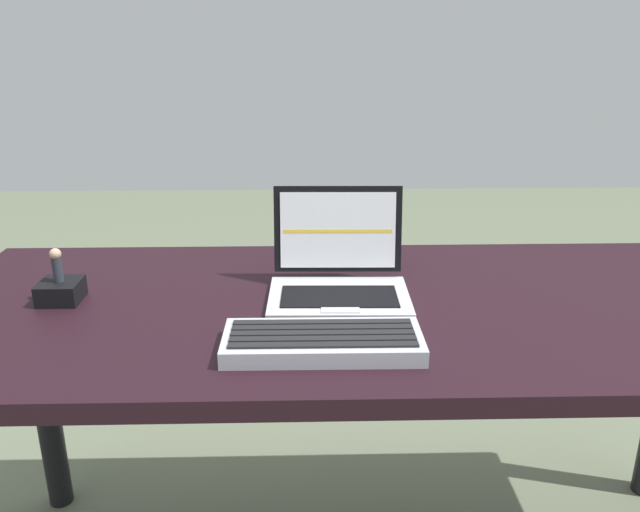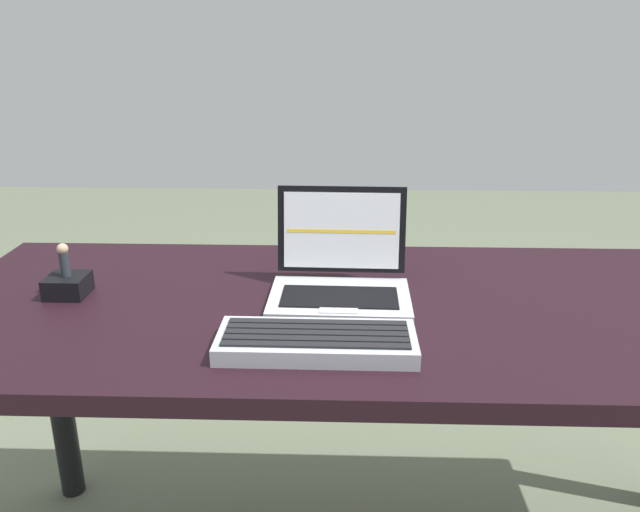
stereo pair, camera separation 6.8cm
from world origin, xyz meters
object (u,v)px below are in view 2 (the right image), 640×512
at_px(laptop_front, 340,277).
at_px(external_keyboard, 317,342).
at_px(figurine, 64,259).
at_px(figurine_stand, 68,285).

height_order(laptop_front, external_keyboard, laptop_front).
xyz_separation_m(external_keyboard, figurine, (-0.52, 0.22, 0.06)).
height_order(laptop_front, figurine, laptop_front).
xyz_separation_m(laptop_front, external_keyboard, (-0.04, -0.24, -0.03)).
bearing_deg(figurine, figurine_stand, 90.00).
relative_size(laptop_front, external_keyboard, 0.84).
bearing_deg(external_keyboard, figurine, 156.84).
height_order(figurine_stand, figurine, figurine).
bearing_deg(figurine_stand, figurine, -90.00).
xyz_separation_m(figurine_stand, figurine, (0.00, -0.00, 0.06)).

